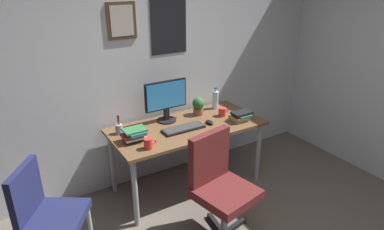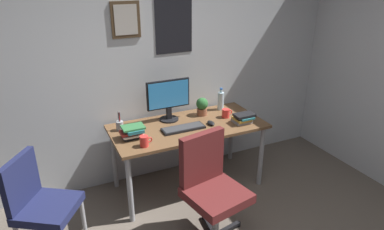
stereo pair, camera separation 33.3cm
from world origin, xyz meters
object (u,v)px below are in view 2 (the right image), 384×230
side_chair (39,201)px  monitor (168,98)px  potted_plant (202,106)px  book_stack_right (133,132)px  computer_mouse (211,123)px  book_stack_left (243,118)px  coffee_mug_near (144,141)px  water_bottle (221,101)px  coffee_mug_far (226,113)px  office_chair (211,184)px  keyboard (183,128)px  pen_cup (120,125)px

side_chair → monitor: monitor is taller
monitor → potted_plant: (0.37, -0.03, -0.13)m
book_stack_right → computer_mouse: bearing=-3.1°
potted_plant → book_stack_left: 0.47m
side_chair → coffee_mug_near: size_ratio=7.52×
monitor → water_bottle: 0.65m
coffee_mug_near → potted_plant: (0.79, 0.43, 0.05)m
coffee_mug_near → monitor: bearing=48.0°
book_stack_left → book_stack_right: size_ratio=0.94×
book_stack_left → book_stack_right: (-1.13, 0.14, 0.01)m
water_bottle → coffee_mug_far: (-0.06, -0.22, -0.06)m
office_chair → keyboard: bearing=85.1°
side_chair → water_bottle: size_ratio=3.47×
coffee_mug_far → potted_plant: 0.27m
office_chair → potted_plant: bearing=67.6°
computer_mouse → book_stack_right: size_ratio=0.50×
coffee_mug_far → potted_plant: bearing=140.3°
potted_plant → side_chair: bearing=-161.8°
office_chair → computer_mouse: (0.36, 0.68, 0.21)m
monitor → pen_cup: bearing=-175.7°
coffee_mug_far → potted_plant: potted_plant is taller
office_chair → keyboard: 0.73m
computer_mouse → book_stack_right: bearing=176.9°
side_chair → coffee_mug_far: bearing=11.6°
office_chair → pen_cup: (-0.51, 0.94, 0.25)m
office_chair → keyboard: size_ratio=2.21×
water_bottle → office_chair: bearing=-123.0°
potted_plant → book_stack_right: 0.87m
side_chair → book_stack_right: size_ratio=3.95×
monitor → water_bottle: monitor is taller
office_chair → book_stack_right: 0.89m
book_stack_left → keyboard: bearing=170.0°
potted_plant → book_stack_right: potted_plant is taller
computer_mouse → potted_plant: 0.29m
water_bottle → coffee_mug_far: size_ratio=2.11×
keyboard → book_stack_left: (0.62, -0.11, 0.04)m
office_chair → water_bottle: 1.24m
potted_plant → book_stack_right: size_ratio=0.88×
side_chair → water_bottle: (1.97, 0.61, 0.32)m
computer_mouse → book_stack_left: (0.32, -0.09, 0.03)m
monitor → book_stack_left: (0.66, -0.39, -0.19)m
keyboard → coffee_mug_far: coffee_mug_far is taller
water_bottle → coffee_mug_near: (-1.05, -0.49, -0.06)m
monitor → coffee_mug_near: bearing=-132.0°
monitor → computer_mouse: bearing=-41.1°
office_chair → book_stack_left: 0.93m
side_chair → computer_mouse: bearing=9.8°
keyboard → computer_mouse: size_ratio=3.91×
monitor → book_stack_left: bearing=-30.6°
coffee_mug_near → coffee_mug_far: (0.99, 0.26, -0.00)m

